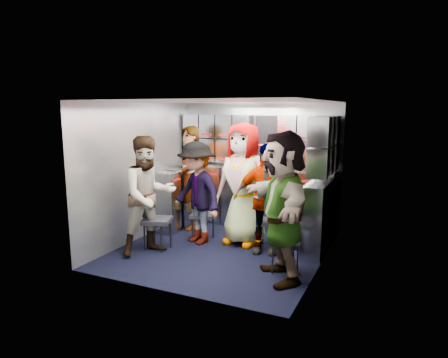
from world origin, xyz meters
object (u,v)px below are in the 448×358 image
at_px(attendant_arc_e, 282,206).
at_px(attendant_arc_a, 149,196).
at_px(jump_seat_center, 247,214).
at_px(attendant_arc_c, 243,184).
at_px(attendant_arc_b, 197,193).
at_px(jump_seat_mid_left, 203,216).
at_px(jump_seat_mid_right, 269,223).
at_px(jump_seat_near_right, 286,245).
at_px(attendant_standing, 189,178).
at_px(attendant_arc_d, 265,199).
at_px(jump_seat_near_left, 157,222).

bearing_deg(attendant_arc_e, attendant_arc_a, -126.81).
xyz_separation_m(jump_seat_center, attendant_arc_c, (0.00, -0.18, 0.49)).
distance_m(attendant_arc_b, attendant_arc_e, 1.70).
bearing_deg(jump_seat_center, jump_seat_mid_left, -158.08).
xyz_separation_m(jump_seat_mid_left, jump_seat_mid_right, (1.06, 0.04, 0.01)).
bearing_deg(attendant_arc_c, jump_seat_center, 98.08).
xyz_separation_m(jump_seat_center, attendant_arc_a, (-1.02, -1.11, 0.41)).
distance_m(jump_seat_center, jump_seat_near_right, 1.33).
xyz_separation_m(jump_seat_mid_right, attendant_arc_c, (-0.42, 0.04, 0.53)).
distance_m(jump_seat_near_right, attendant_standing, 2.38).
height_order(jump_seat_mid_left, attendant_arc_a, attendant_arc_a).
bearing_deg(jump_seat_mid_left, attendant_arc_a, -114.21).
bearing_deg(attendant_arc_a, jump_seat_near_right, -55.71).
xyz_separation_m(jump_seat_center, attendant_arc_e, (0.89, -1.17, 0.47)).
distance_m(jump_seat_near_right, attendant_arc_c, 1.32).
height_order(jump_seat_mid_right, attendant_arc_e, attendant_arc_e).
xyz_separation_m(jump_seat_center, attendant_standing, (-1.12, 0.18, 0.45)).
bearing_deg(jump_seat_mid_left, attendant_standing, 137.38).
bearing_deg(attendant_standing, jump_seat_center, 34.57).
relative_size(jump_seat_mid_right, attendant_arc_c, 0.25).
bearing_deg(jump_seat_mid_right, jump_seat_center, 152.70).
bearing_deg(attendant_arc_e, attendant_standing, -158.92).
bearing_deg(attendant_arc_b, attendant_arc_d, 26.90).
height_order(jump_seat_mid_left, jump_seat_center, jump_seat_center).
bearing_deg(attendant_arc_e, jump_seat_mid_right, 171.34).
xyz_separation_m(jump_seat_near_left, attendant_arc_a, (0.00, -0.18, 0.42)).
height_order(attendant_arc_b, attendant_arc_c, attendant_arc_c).
distance_m(attendant_arc_c, attendant_arc_e, 1.33).
distance_m(attendant_arc_d, attendant_arc_e, 0.91).
relative_size(jump_seat_center, jump_seat_near_right, 1.17).
distance_m(jump_seat_mid_right, jump_seat_near_right, 0.91).
bearing_deg(jump_seat_near_right, attendant_arc_a, -176.46).
bearing_deg(attendant_arc_d, attendant_arc_b, 172.71).
height_order(attendant_arc_a, attendant_arc_d, attendant_arc_a).
height_order(attendant_standing, attendant_arc_e, attendant_arc_e).
bearing_deg(jump_seat_near_right, attendant_standing, 149.73).
distance_m(jump_seat_near_right, attendant_arc_d, 0.86).
height_order(jump_seat_near_left, jump_seat_mid_left, jump_seat_near_left).
bearing_deg(attendant_arc_e, jump_seat_near_left, -132.16).
bearing_deg(attendant_arc_b, jump_seat_center, 59.10).
distance_m(attendant_arc_a, attendant_arc_b, 0.78).
bearing_deg(jump_seat_near_right, attendant_arc_e, -90.00).
xyz_separation_m(attendant_arc_a, attendant_arc_d, (1.44, 0.71, -0.05)).
xyz_separation_m(jump_seat_mid_right, attendant_arc_e, (0.47, -0.95, 0.51)).
relative_size(jump_seat_center, attendant_standing, 0.28).
bearing_deg(jump_seat_near_left, attendant_arc_b, 52.09).
relative_size(jump_seat_near_right, attendant_arc_b, 0.27).
relative_size(jump_seat_mid_left, attendant_arc_c, 0.23).
bearing_deg(jump_seat_near_left, attendant_arc_e, -7.19).
bearing_deg(jump_seat_mid_left, jump_seat_near_left, -119.69).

